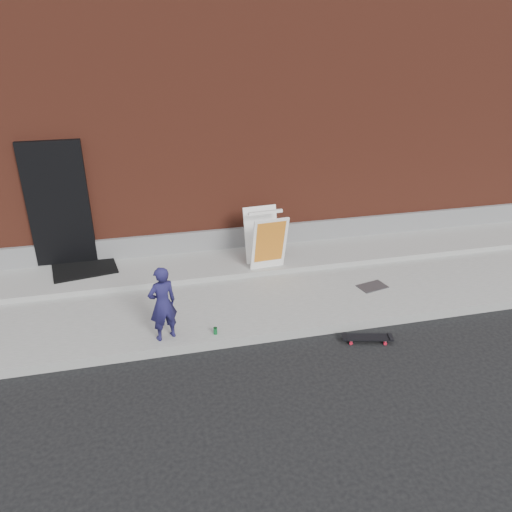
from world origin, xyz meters
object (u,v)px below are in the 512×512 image
object	(u,v)px
pizza_sign	(266,239)
soda_can	(215,331)
skateboard	(367,338)
child	(163,304)

from	to	relation	value
pizza_sign	soda_can	distance (m)	2.29
skateboard	child	bearing A→B (deg)	168.99
skateboard	soda_can	bearing A→B (deg)	167.31
pizza_sign	soda_can	bearing A→B (deg)	-123.55
skateboard	pizza_sign	distance (m)	2.64
child	skateboard	distance (m)	3.04
skateboard	soda_can	distance (m)	2.26
child	soda_can	size ratio (longest dim) A/B	10.68
pizza_sign	skateboard	bearing A→B (deg)	-67.58
soda_can	skateboard	bearing A→B (deg)	-12.69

